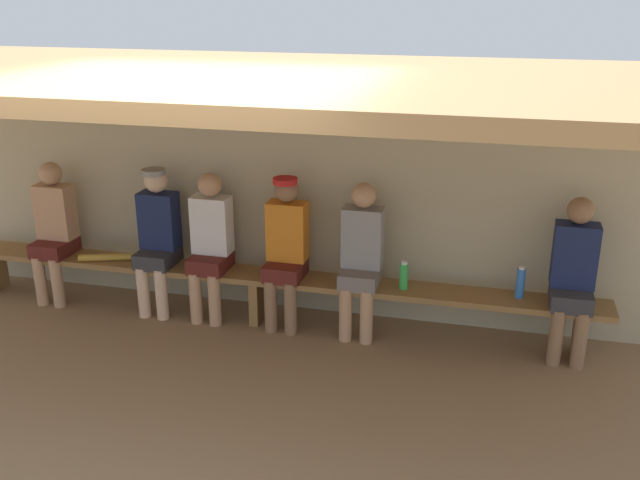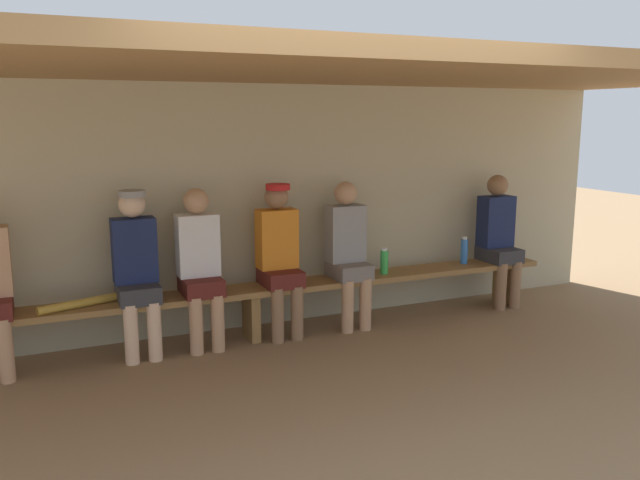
{
  "view_description": "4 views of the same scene",
  "coord_description": "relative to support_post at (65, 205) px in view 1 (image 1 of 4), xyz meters",
  "views": [
    {
      "loc": [
        0.38,
        -4.78,
        2.4
      ],
      "look_at": [
        -0.16,
        1.24,
        0.7
      ],
      "focal_mm": 27.28,
      "sensor_mm": 36.0,
      "label": 1
    },
    {
      "loc": [
        -3.24,
        -4.6,
        2.18
      ],
      "look_at": [
        0.14,
        1.45,
        0.96
      ],
      "focal_mm": 37.84,
      "sensor_mm": 36.0,
      "label": 2
    },
    {
      "loc": [
        2.68,
        -3.74,
        2.73
      ],
      "look_at": [
        0.01,
        1.34,
        0.97
      ],
      "focal_mm": 27.38,
      "sensor_mm": 36.0,
      "label": 3
    },
    {
      "loc": [
        -2.64,
        -3.37,
        2.4
      ],
      "look_at": [
        -0.3,
        1.22,
        1.09
      ],
      "focal_mm": 26.93,
      "sensor_mm": 36.0,
      "label": 4
    }
  ],
  "objects": [
    {
      "name": "ground_plane",
      "position": [
        2.46,
        0.55,
        -1.1
      ],
      "size": [
        24.0,
        24.0,
        0.0
      ],
      "primitive_type": "plane",
      "color": "#8C6D4C"
    },
    {
      "name": "water_bottle_green",
      "position": [
        1.64,
        2.11,
        -0.54
      ],
      "size": [
        0.08,
        0.08,
        0.21
      ],
      "color": "green",
      "rests_on": "bench"
    },
    {
      "name": "dugout_roof",
      "position": [
        2.46,
        1.25,
        1.16
      ],
      "size": [
        8.0,
        2.8,
        0.12
      ],
      "primitive_type": "cube",
      "color": "brown",
      "rests_on": "back_wall"
    },
    {
      "name": "support_post",
      "position": [
        0.0,
        0.0,
        0.0
      ],
      "size": [
        0.1,
        0.1,
        2.2
      ],
      "primitive_type": "cylinder",
      "color": "#4C388C",
      "rests_on": "ground"
    },
    {
      "name": "player_middle",
      "position": [
        3.72,
        2.1,
        -0.35
      ],
      "size": [
        0.34,
        0.42,
        1.34
      ],
      "color": "#591E19",
      "rests_on": "ground"
    },
    {
      "name": "player_in_blue",
      "position": [
        0.21,
        2.1,
        -0.37
      ],
      "size": [
        0.34,
        0.42,
        1.34
      ],
      "color": "#591E19",
      "rests_on": "ground"
    },
    {
      "name": "player_in_white",
      "position": [
        1.27,
        2.1,
        -0.35
      ],
      "size": [
        0.34,
        0.42,
        1.34
      ],
      "color": "gray",
      "rests_on": "ground"
    },
    {
      "name": "bench",
      "position": [
        2.46,
        2.1,
        -0.71
      ],
      "size": [
        6.0,
        0.36,
        0.46
      ],
      "color": "brown",
      "rests_on": "ground"
    },
    {
      "name": "back_wall",
      "position": [
        2.46,
        2.55,
        0.0
      ],
      "size": [
        8.0,
        0.2,
        2.2
      ],
      "primitive_type": "cube",
      "color": "tan",
      "rests_on": "ground"
    },
    {
      "name": "baseball_bat",
      "position": [
        5.26,
        2.1,
        -0.61
      ],
      "size": [
        0.76,
        0.07,
        0.07
      ],
      "primitive_type": "cylinder",
      "rotation": [
        0.0,
        1.57,
        -0.0
      ],
      "color": "#333338",
      "rests_on": "bench"
    },
    {
      "name": "player_leftmost",
      "position": [
        4.5,
        2.1,
        -0.37
      ],
      "size": [
        0.34,
        0.42,
        1.34
      ],
      "color": "slate",
      "rests_on": "ground"
    }
  ]
}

